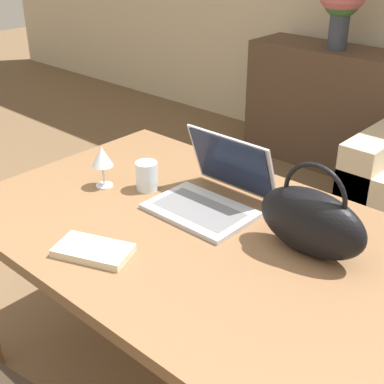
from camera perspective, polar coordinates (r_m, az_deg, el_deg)
name	(u,v)px	position (r m, az deg, el deg)	size (l,w,h in m)	color
dining_table	(200,248)	(1.74, 0.85, -5.99)	(1.56, 0.99, 0.74)	brown
sideboard	(326,107)	(3.97, 14.10, 8.84)	(1.12, 0.40, 0.84)	#4C3828
laptop	(215,188)	(1.81, 2.49, 0.43)	(0.35, 0.33, 0.24)	#ADADB2
drinking_glass	(147,176)	(1.93, -4.85, 1.72)	(0.08, 0.08, 0.11)	silver
wine_glass	(102,158)	(1.94, -9.56, 3.59)	(0.08, 0.08, 0.16)	silver
handbag	(311,221)	(1.57, 12.63, -3.04)	(0.34, 0.13, 0.29)	black
book	(93,251)	(1.60, -10.48, -6.16)	(0.25, 0.19, 0.02)	beige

